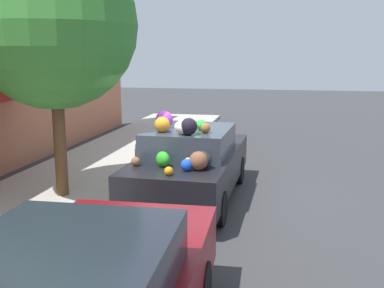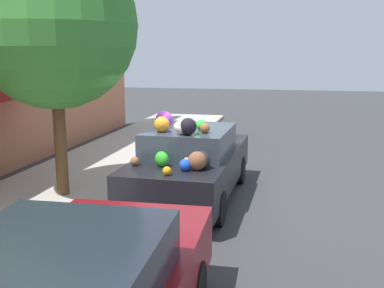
{
  "view_description": "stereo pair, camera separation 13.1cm",
  "coord_description": "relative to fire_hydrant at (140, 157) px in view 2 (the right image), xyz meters",
  "views": [
    {
      "loc": [
        -8.56,
        -1.81,
        2.86
      ],
      "look_at": [
        0.0,
        -0.05,
        1.13
      ],
      "focal_mm": 42.0,
      "sensor_mm": 36.0,
      "label": 1
    },
    {
      "loc": [
        -8.53,
        -1.94,
        2.86
      ],
      "look_at": [
        0.0,
        -0.05,
        1.13
      ],
      "focal_mm": 42.0,
      "sensor_mm": 36.0,
      "label": 2
    }
  ],
  "objects": [
    {
      "name": "ground_plane",
      "position": [
        -1.47,
        -1.56,
        -0.46
      ],
      "size": [
        60.0,
        60.0,
        0.0
      ],
      "primitive_type": "plane",
      "color": "#38383A"
    },
    {
      "name": "sidewalk_curb",
      "position": [
        -1.47,
        1.14,
        -0.4
      ],
      "size": [
        24.0,
        3.2,
        0.12
      ],
      "color": "#B2ADA3",
      "rests_on": "ground"
    },
    {
      "name": "street_tree",
      "position": [
        -2.11,
        0.91,
        2.94
      ],
      "size": [
        3.16,
        3.16,
        4.87
      ],
      "color": "brown",
      "rests_on": "sidewalk_curb"
    },
    {
      "name": "fire_hydrant",
      "position": [
        0.0,
        0.0,
        0.0
      ],
      "size": [
        0.2,
        0.2,
        0.7
      ],
      "color": "#B2B2B7",
      "rests_on": "sidewalk_curb"
    },
    {
      "name": "art_car",
      "position": [
        -1.52,
        -1.6,
        0.32
      ],
      "size": [
        4.33,
        1.83,
        1.81
      ],
      "rotation": [
        0.0,
        0.0,
        -0.02
      ],
      "color": "black",
      "rests_on": "ground"
    }
  ]
}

